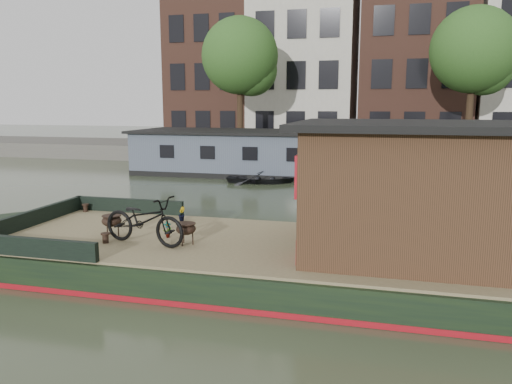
% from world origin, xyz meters
% --- Properties ---
extents(ground, '(120.00, 120.00, 0.00)m').
position_xyz_m(ground, '(0.00, 0.00, 0.00)').
color(ground, '#2A3421').
rests_on(ground, ground).
extents(houseboat_hull, '(14.01, 4.02, 0.60)m').
position_xyz_m(houseboat_hull, '(-1.33, 0.00, 0.27)').
color(houseboat_hull, black).
rests_on(houseboat_hull, ground).
extents(houseboat_deck, '(11.80, 3.80, 0.05)m').
position_xyz_m(houseboat_deck, '(0.00, 0.00, 0.62)').
color(houseboat_deck, '#847651').
rests_on(houseboat_deck, houseboat_hull).
extents(bow_bulwark, '(3.00, 4.00, 0.35)m').
position_xyz_m(bow_bulwark, '(-5.07, 0.00, 0.82)').
color(bow_bulwark, black).
rests_on(bow_bulwark, houseboat_deck).
extents(cabin, '(4.00, 3.50, 2.42)m').
position_xyz_m(cabin, '(2.19, 0.00, 1.88)').
color(cabin, black).
rests_on(cabin, houseboat_deck).
extents(bicycle, '(1.94, 0.99, 0.97)m').
position_xyz_m(bicycle, '(-2.73, -0.66, 1.14)').
color(bicycle, black).
rests_on(bicycle, houseboat_deck).
extents(potted_plant_a, '(0.20, 0.22, 0.34)m').
position_xyz_m(potted_plant_a, '(-2.49, -0.10, 0.82)').
color(potted_plant_a, brown).
rests_on(potted_plant_a, houseboat_deck).
extents(potted_plant_b, '(0.21, 0.23, 0.33)m').
position_xyz_m(potted_plant_b, '(-2.81, 1.38, 0.82)').
color(potted_plant_b, brown).
rests_on(potted_plant_b, houseboat_deck).
extents(potted_plant_d, '(0.37, 0.37, 0.55)m').
position_xyz_m(potted_plant_d, '(0.20, 1.70, 0.92)').
color(potted_plant_d, brown).
rests_on(potted_plant_d, houseboat_deck).
extents(brazier_front, '(0.47, 0.47, 0.44)m').
position_xyz_m(brazier_front, '(-1.92, -0.50, 0.87)').
color(brazier_front, black).
rests_on(brazier_front, houseboat_deck).
extents(brazier_rear, '(0.52, 0.52, 0.45)m').
position_xyz_m(brazier_rear, '(-3.67, -0.28, 0.87)').
color(brazier_rear, black).
rests_on(brazier_rear, houseboat_deck).
extents(bollard_port, '(0.18, 0.18, 0.20)m').
position_xyz_m(bollard_port, '(-5.60, 1.70, 0.75)').
color(bollard_port, black).
rests_on(bollard_port, houseboat_deck).
extents(bollard_stbd, '(0.18, 0.18, 0.21)m').
position_xyz_m(bollard_stbd, '(-3.52, -0.79, 0.75)').
color(bollard_stbd, black).
rests_on(bollard_stbd, houseboat_deck).
extents(dinghy, '(3.16, 2.43, 0.61)m').
position_xyz_m(dinghy, '(-3.37, 11.50, 0.30)').
color(dinghy, black).
rests_on(dinghy, ground).
extents(far_houseboat, '(20.40, 4.40, 2.11)m').
position_xyz_m(far_houseboat, '(0.00, 14.00, 0.97)').
color(far_houseboat, '#424D58').
rests_on(far_houseboat, ground).
extents(quay, '(60.00, 6.00, 0.90)m').
position_xyz_m(quay, '(0.00, 20.50, 0.45)').
color(quay, '#47443F').
rests_on(quay, ground).
extents(townhouse_row, '(27.25, 8.00, 16.50)m').
position_xyz_m(townhouse_row, '(0.15, 27.50, 7.90)').
color(townhouse_row, brown).
rests_on(townhouse_row, ground).
extents(tree_left, '(4.40, 4.40, 7.40)m').
position_xyz_m(tree_left, '(-6.36, 19.07, 5.89)').
color(tree_left, '#332316').
rests_on(tree_left, quay).
extents(tree_right, '(4.40, 4.40, 7.40)m').
position_xyz_m(tree_right, '(6.14, 19.07, 5.89)').
color(tree_right, '#332316').
rests_on(tree_right, quay).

